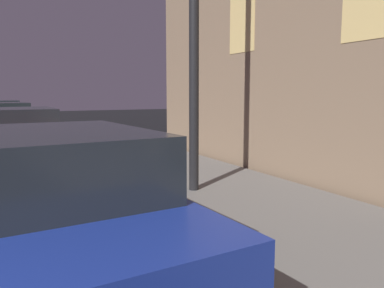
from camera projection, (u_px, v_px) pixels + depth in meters
car_blue at (55, 206)px, 3.56m from camera, size 2.11×4.21×1.43m
car_red at (15, 140)px, 8.64m from camera, size 2.16×4.10×1.43m
car_green at (4, 122)px, 14.18m from camera, size 2.15×4.10×1.43m
car_silver at (0, 115)px, 19.00m from camera, size 2.17×4.39×1.43m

